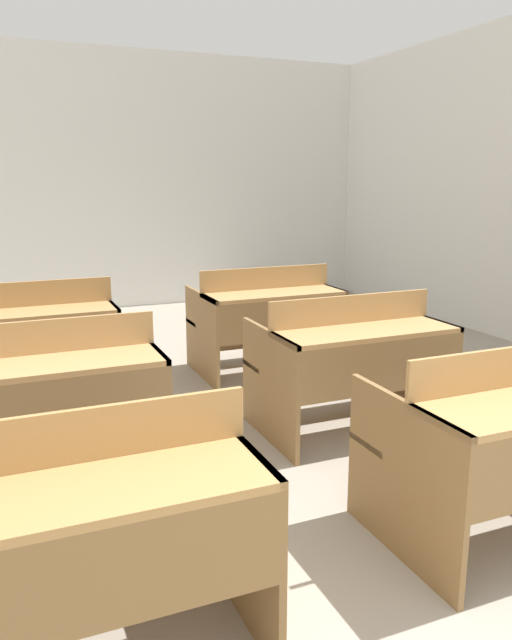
% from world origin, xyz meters
% --- Properties ---
extents(wall_back, '(7.31, 0.06, 3.14)m').
position_xyz_m(wall_back, '(0.00, 7.34, 1.57)').
color(wall_back, silver).
rests_on(wall_back, ground_plane).
extents(bench_front_left, '(1.16, 0.81, 0.89)m').
position_xyz_m(bench_front_left, '(-0.98, 1.33, 0.47)').
color(bench_front_left, olive).
rests_on(bench_front_left, ground_plane).
extents(bench_second_left, '(1.16, 0.81, 0.89)m').
position_xyz_m(bench_second_left, '(-0.96, 2.73, 0.47)').
color(bench_second_left, olive).
rests_on(bench_second_left, ground_plane).
extents(bench_second_right, '(1.16, 0.81, 0.89)m').
position_xyz_m(bench_second_right, '(0.90, 2.71, 0.47)').
color(bench_second_right, olive).
rests_on(bench_second_right, ground_plane).
extents(bench_third_left, '(1.16, 0.81, 0.89)m').
position_xyz_m(bench_third_left, '(-0.95, 4.09, 0.47)').
color(bench_third_left, olive).
rests_on(bench_third_left, ground_plane).
extents(bench_third_right, '(1.16, 0.81, 0.89)m').
position_xyz_m(bench_third_right, '(0.91, 4.10, 0.47)').
color(bench_third_right, olive).
rests_on(bench_third_right, ground_plane).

